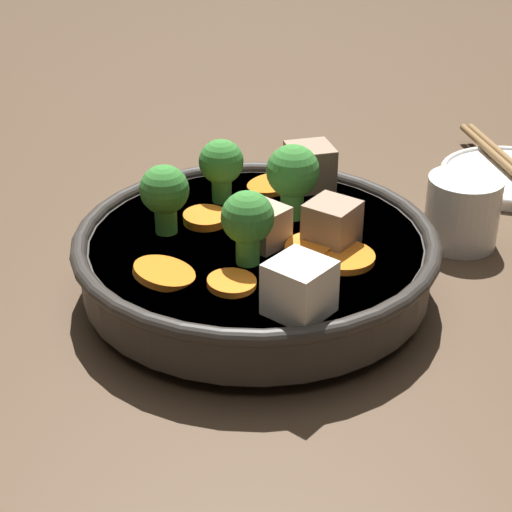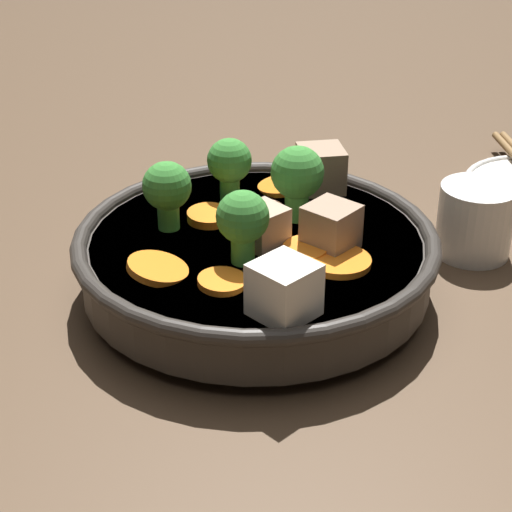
% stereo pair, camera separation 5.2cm
% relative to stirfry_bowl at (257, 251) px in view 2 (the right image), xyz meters
% --- Properties ---
extents(ground_plane, '(3.00, 3.00, 0.00)m').
position_rel_stirfry_bowl_xyz_m(ground_plane, '(-0.00, -0.00, -0.04)').
color(ground_plane, '#4C3826').
extents(stirfry_bowl, '(0.27, 0.27, 0.10)m').
position_rel_stirfry_bowl_xyz_m(stirfry_bowl, '(0.00, 0.00, 0.00)').
color(stirfry_bowl, '#38332D').
rests_on(stirfry_bowl, ground_plane).
extents(tea_cup, '(0.06, 0.06, 0.06)m').
position_rel_stirfry_bowl_xyz_m(tea_cup, '(0.15, 0.10, -0.01)').
color(tea_cup, white).
rests_on(tea_cup, ground_plane).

